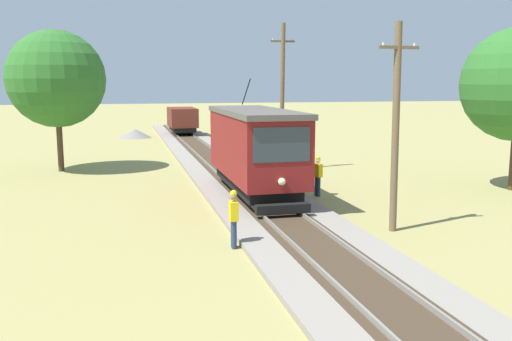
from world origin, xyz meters
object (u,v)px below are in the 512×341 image
at_px(red_tram, 255,148).
at_px(tree_horizon, 56,79).
at_px(freight_car, 182,119).
at_px(second_worker, 318,174).
at_px(track_worker, 234,216).
at_px(utility_pole_near_tram, 396,126).
at_px(utility_pole_mid, 282,96).
at_px(gravel_pile, 135,133).

xyz_separation_m(red_tram, tree_horizon, (-8.87, 9.66, 2.93)).
xyz_separation_m(freight_car, second_worker, (2.78, -28.61, -0.57)).
bearing_deg(track_worker, red_tram, -107.79).
bearing_deg(freight_car, utility_pole_near_tram, -84.57).
height_order(utility_pole_near_tram, second_worker, utility_pole_near_tram).
xyz_separation_m(utility_pole_mid, track_worker, (-5.59, -13.71, -3.19)).
xyz_separation_m(freight_car, track_worker, (-2.31, -35.16, -0.57)).
xyz_separation_m(freight_car, gravel_pile, (-4.35, -0.53, -1.16)).
bearing_deg(utility_pole_mid, freight_car, 98.69).
height_order(red_tram, track_worker, red_tram).
distance_m(second_worker, tree_horizon, 15.82).
xyz_separation_m(red_tram, utility_pole_mid, (3.27, 6.95, 1.98)).
distance_m(utility_pole_mid, track_worker, 15.15).
relative_size(utility_pole_mid, second_worker, 4.57).
distance_m(red_tram, track_worker, 7.25).
xyz_separation_m(utility_pole_mid, second_worker, (-0.50, -7.17, -3.19)).
xyz_separation_m(gravel_pile, tree_horizon, (-4.51, -18.21, 4.73)).
height_order(utility_pole_near_tram, gravel_pile, utility_pole_near_tram).
height_order(freight_car, utility_pole_mid, utility_pole_mid).
relative_size(utility_pole_mid, track_worker, 4.57).
relative_size(red_tram, freight_car, 1.64).
xyz_separation_m(track_worker, second_worker, (5.09, 6.54, 0.00)).
distance_m(utility_pole_near_tram, tree_horizon, 19.93).
height_order(utility_pole_mid, gravel_pile, utility_pole_mid).
bearing_deg(track_worker, second_worker, -126.76).
height_order(gravel_pile, tree_horizon, tree_horizon).
relative_size(utility_pole_near_tram, track_worker, 3.85).
bearing_deg(utility_pole_near_tram, tree_horizon, 127.66).
bearing_deg(gravel_pile, utility_pole_near_tram, -77.34).
bearing_deg(freight_car, red_tram, -89.99).
distance_m(red_tram, second_worker, 3.03).
bearing_deg(utility_pole_near_tram, second_worker, 94.89).
height_order(freight_car, track_worker, freight_car).
relative_size(freight_car, second_worker, 2.91).
bearing_deg(track_worker, tree_horizon, -67.15).
distance_m(utility_pole_near_tram, second_worker, 6.40).
bearing_deg(freight_car, utility_pole_mid, -81.31).
relative_size(second_worker, tree_horizon, 0.23).
bearing_deg(freight_car, second_worker, -84.46).
relative_size(freight_car, track_worker, 2.91).
relative_size(freight_car, gravel_pile, 1.75).
distance_m(utility_pole_near_tram, gravel_pile, 34.92).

